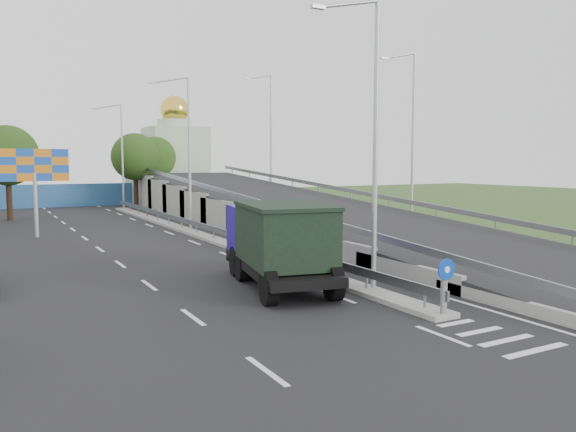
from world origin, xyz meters
TOP-DOWN VIEW (x-y plane):
  - ground at (0.00, 0.00)m, footprint 160.00×160.00m
  - road_surface at (-3.00, 20.00)m, footprint 26.00×90.00m
  - median at (0.00, 24.00)m, footprint 1.00×44.00m
  - overpass_ramp at (7.50, 24.00)m, footprint 10.00×50.00m
  - median_guardrail at (0.00, 24.00)m, footprint 0.09×44.00m
  - sign_bollard at (0.00, 2.17)m, footprint 0.64×0.23m
  - lamp_post_near at (0.11, 6.00)m, footprint 2.74×0.18m
  - lamp_post_mid at (0.11, 26.00)m, footprint 2.74×0.18m
  - lamp_post_far at (0.11, 46.00)m, footprint 2.74×0.18m
  - blue_wall at (-4.00, 52.00)m, footprint 30.00×0.50m
  - church at (10.00, 60.00)m, footprint 7.00×7.00m
  - billboard at (-9.00, 28.00)m, footprint 4.00×0.24m
  - tree_left_mid at (-10.00, 40.00)m, footprint 4.80×4.80m
  - tree_median_far at (2.00, 48.00)m, footprint 4.80×4.80m
  - tree_ramp_far at (6.00, 55.00)m, footprint 4.80×4.80m
  - dump_truck at (-2.16, 8.72)m, footprint 3.99×7.62m

SIDE VIEW (x-z plane):
  - ground at x=0.00m, z-range 0.00..0.00m
  - road_surface at x=-3.00m, z-range -0.02..0.02m
  - median at x=0.00m, z-range 0.00..0.20m
  - median_guardrail at x=0.00m, z-range 0.39..1.10m
  - sign_bollard at x=0.00m, z-range 0.20..1.87m
  - blue_wall at x=-4.00m, z-range 0.00..2.40m
  - overpass_ramp at x=7.50m, z-range 0.00..3.50m
  - dump_truck at x=-2.16m, z-range 0.17..3.37m
  - billboard at x=-9.00m, z-range 1.44..6.94m
  - tree_left_mid at x=-10.00m, z-range 1.38..8.98m
  - tree_median_far at x=2.00m, z-range 1.38..8.98m
  - tree_ramp_far at x=6.00m, z-range 1.38..8.98m
  - church at x=10.00m, z-range -1.59..12.21m
  - lamp_post_near at x=0.11m, z-range 0.77..10.85m
  - lamp_post_mid at x=0.11m, z-range 0.77..10.85m
  - lamp_post_far at x=0.11m, z-range 0.77..10.85m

